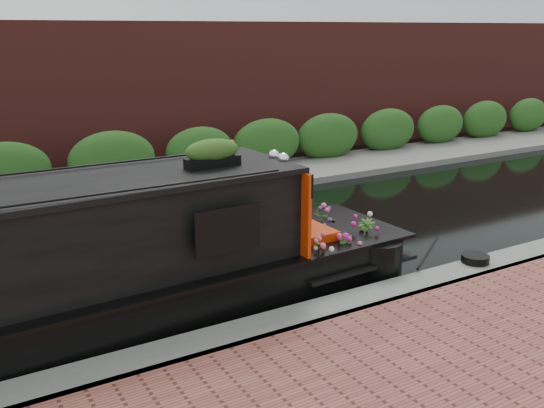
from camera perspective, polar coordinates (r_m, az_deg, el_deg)
ground at (r=10.72m, az=-7.26°, el=-4.72°), size 80.00×80.00×0.00m
near_bank_coping at (r=8.05m, az=2.37°, el=-12.02°), size 40.00×0.60×0.50m
far_bank_path at (r=14.50m, az=-13.91°, el=0.50°), size 40.00×2.40×0.34m
far_hedge at (r=15.34m, az=-14.90°, el=1.28°), size 40.00×1.10×2.80m
far_brick_wall at (r=17.32m, az=-16.83°, el=2.81°), size 40.00×1.00×8.00m
narrowboat at (r=7.91m, az=-24.07°, el=-7.86°), size 11.14×2.39×2.60m
rope_fender at (r=10.41m, az=10.47°, el=-4.60°), size 0.32×0.35×0.32m
coiled_mooring_rope at (r=10.12m, az=18.58°, el=-4.89°), size 0.44×0.44×0.12m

